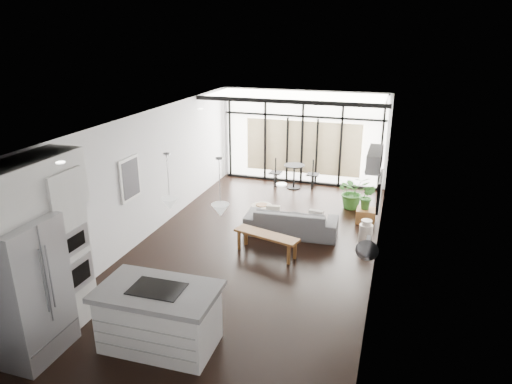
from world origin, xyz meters
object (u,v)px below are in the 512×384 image
Objects in this scene: sofa at (291,217)px; milk_can at (366,232)px; pouf at (262,213)px; island at (159,317)px; fridge at (25,290)px; console_bench at (266,244)px; tv at (380,191)px.

milk_can is (1.67, -0.07, -0.12)m from sofa.
pouf is at bearing 167.24° from milk_can.
island is 4.53m from sofa.
island reaches higher than sofa.
fridge reaches higher than console_bench.
sofa reaches higher than console_bench.
milk_can is at bearing 44.58° from console_bench.
island is 1.22× the size of console_bench.
pouf is 2.60m from milk_can.
tv is (2.82, 4.26, 0.82)m from island.
tv is (4.49, 4.95, 0.27)m from fridge.
console_bench is at bearing -69.95° from pouf.
fridge reaches higher than sofa.
console_bench is 1.76m from pouf.
tv is at bearing -13.79° from pouf.
fridge is at bearing -132.21° from tv.
sofa is at bearing 177.74° from milk_can.
pouf is at bearing 72.78° from fridge.
pouf is (-0.60, 1.65, -0.02)m from console_bench.
fridge is 6.69m from tv.
tv is (1.88, -0.17, 0.89)m from sofa.
sofa is 1.18m from console_bench.
tv is at bearing 55.41° from island.
milk_can is (2.54, -0.57, 0.08)m from pouf.
island is at bearing 22.38° from fridge.
console_bench is 2.75× the size of pouf.
sofa is at bearing 63.01° from fridge.
fridge is 5.95m from pouf.
island is at bearing -90.82° from pouf.
console_bench is 1.29× the size of tv.
milk_can is at bearing 174.21° from sofa.
pouf is at bearing 88.06° from island.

